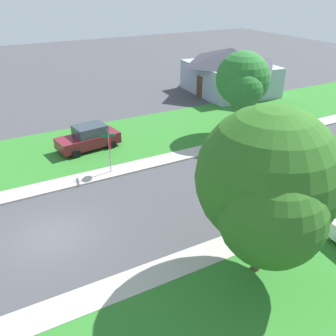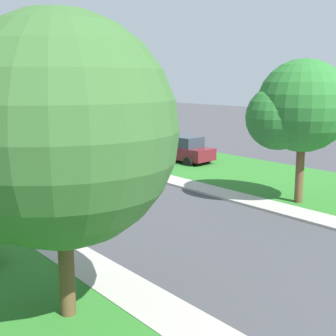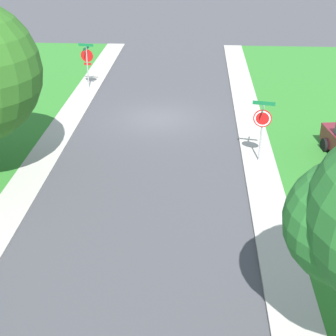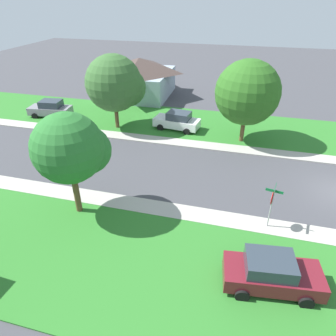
% 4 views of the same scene
% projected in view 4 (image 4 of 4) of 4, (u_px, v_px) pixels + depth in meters
% --- Properties ---
extents(sidewalk_east, '(1.40, 56.00, 0.10)m').
position_uv_depth(sidewalk_east, '(181.00, 143.00, 26.72)').
color(sidewalk_east, '#ADA89E').
rests_on(sidewalk_east, ground).
extents(lawn_east, '(8.00, 56.00, 0.08)m').
position_uv_depth(lawn_east, '(191.00, 123.00, 30.63)').
color(lawn_east, '#2D7528').
rests_on(lawn_east, ground).
extents(sidewalk_west, '(1.40, 56.00, 0.10)m').
position_uv_depth(sidewalk_west, '(148.00, 207.00, 18.90)').
color(sidewalk_west, '#ADA89E').
rests_on(sidewalk_west, ground).
extents(lawn_west, '(8.00, 56.00, 0.08)m').
position_uv_depth(lawn_west, '(118.00, 264.00, 15.00)').
color(lawn_west, '#2D7528').
rests_on(lawn_west, ground).
extents(stop_sign_far_corner, '(0.91, 0.91, 2.77)m').
position_uv_depth(stop_sign_far_corner, '(272.00, 200.00, 16.41)').
color(stop_sign_far_corner, '#9E9EA3').
rests_on(stop_sign_far_corner, ground).
extents(car_white_kerbside_mid, '(2.44, 4.49, 1.76)m').
position_uv_depth(car_white_kerbside_mid, '(177.00, 121.00, 28.93)').
color(car_white_kerbside_mid, white).
rests_on(car_white_kerbside_mid, ground).
extents(car_grey_driveway_right, '(2.43, 4.49, 1.76)m').
position_uv_depth(car_grey_driveway_right, '(51.00, 109.00, 31.84)').
color(car_grey_driveway_right, gray).
rests_on(car_grey_driveway_right, ground).
extents(car_maroon_near_corner, '(2.44, 4.49, 1.76)m').
position_uv_depth(car_maroon_near_corner, '(271.00, 273.00, 13.48)').
color(car_maroon_near_corner, maroon).
rests_on(car_maroon_near_corner, ground).
extents(tree_corner_large, '(5.74, 5.34, 7.07)m').
position_uv_depth(tree_corner_large, '(250.00, 94.00, 25.12)').
color(tree_corner_large, brown).
rests_on(tree_corner_large, ground).
extents(tree_sidewalk_near, '(5.53, 5.14, 6.92)m').
position_uv_depth(tree_sidewalk_near, '(117.00, 84.00, 27.78)').
color(tree_sidewalk_near, brown).
rests_on(tree_sidewalk_near, ground).
extents(tree_sidewalk_far, '(4.26, 3.96, 6.30)m').
position_uv_depth(tree_sidewalk_far, '(73.00, 149.00, 16.64)').
color(tree_sidewalk_far, brown).
rests_on(tree_sidewalk_far, ground).
extents(house_right_setback, '(9.26, 8.10, 4.60)m').
position_uv_depth(house_right_setback, '(140.00, 77.00, 37.36)').
color(house_right_setback, '#93A3B2').
rests_on(house_right_setback, ground).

